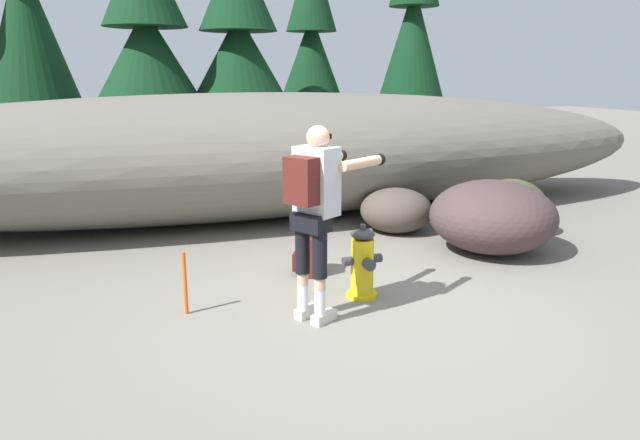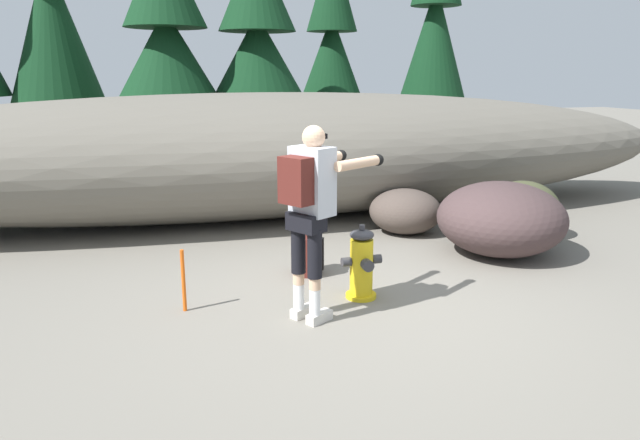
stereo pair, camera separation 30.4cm
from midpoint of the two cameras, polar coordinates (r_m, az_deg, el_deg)
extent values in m
cube|color=slate|center=(5.70, 4.52, -8.70)|extent=(56.00, 56.00, 0.04)
ellipsoid|color=#666056|center=(9.21, -4.53, 6.31)|extent=(14.60, 3.20, 1.90)
cylinder|color=gold|center=(5.96, 5.45, -7.28)|extent=(0.31, 0.31, 0.04)
cylinder|color=gold|center=(5.86, 5.51, -4.55)|extent=(0.23, 0.23, 0.56)
ellipsoid|color=#333338|center=(5.76, 5.59, -1.44)|extent=(0.24, 0.24, 0.10)
cylinder|color=#333338|center=(5.74, 5.61, -0.72)|extent=(0.06, 0.06, 0.05)
cylinder|color=#333338|center=(5.78, 4.07, -4.08)|extent=(0.09, 0.09, 0.09)
cylinder|color=#333338|center=(5.89, 6.96, -3.78)|extent=(0.09, 0.09, 0.09)
cylinder|color=#333338|center=(5.70, 6.13, -4.39)|extent=(0.11, 0.09, 0.11)
cube|color=beige|center=(5.49, -0.01, -8.84)|extent=(0.27, 0.22, 0.09)
cylinder|color=white|center=(5.39, -0.45, -7.40)|extent=(0.10, 0.10, 0.24)
cylinder|color=#DBAD89|center=(5.33, -0.45, -5.66)|extent=(0.10, 0.10, 0.11)
cylinder|color=black|center=(5.24, -0.46, -2.85)|extent=(0.13, 0.13, 0.44)
cube|color=beige|center=(5.37, 1.58, -9.39)|extent=(0.27, 0.22, 0.09)
cylinder|color=white|center=(5.26, 1.16, -7.94)|extent=(0.10, 0.10, 0.24)
cylinder|color=#DBAD89|center=(5.20, 1.17, -6.16)|extent=(0.10, 0.10, 0.11)
cylinder|color=black|center=(5.11, 1.19, -3.29)|extent=(0.13, 0.13, 0.44)
cube|color=black|center=(5.10, 0.36, -0.18)|extent=(0.34, 0.38, 0.16)
cube|color=#B7BCC6|center=(5.09, 0.95, 3.78)|extent=(0.39, 0.43, 0.60)
cube|color=#511E19|center=(4.94, -0.60, 3.82)|extent=(0.28, 0.32, 0.40)
sphere|color=#DBAD89|center=(5.05, 1.12, 8.03)|extent=(0.20, 0.20, 0.20)
cube|color=black|center=(5.11, 1.75, 8.16)|extent=(0.09, 0.14, 0.04)
cylinder|color=#DBAD89|center=(5.48, 1.80, 5.98)|extent=(0.54, 0.37, 0.09)
sphere|color=black|center=(5.69, 3.59, 6.25)|extent=(0.11, 0.11, 0.11)
cylinder|color=#DBAD89|center=(5.21, 5.49, 5.50)|extent=(0.54, 0.37, 0.09)
sphere|color=black|center=(5.43, 7.22, 5.79)|extent=(0.11, 0.11, 0.11)
cube|color=#511E19|center=(6.52, 0.41, -3.45)|extent=(0.32, 0.36, 0.44)
cube|color=#511E19|center=(6.57, -0.70, -3.93)|extent=(0.15, 0.21, 0.20)
torus|color=black|center=(6.46, 0.42, -1.42)|extent=(0.10, 0.10, 0.02)
cube|color=black|center=(6.42, 1.27, -3.73)|extent=(0.05, 0.06, 0.37)
cube|color=black|center=(6.58, 1.54, -3.30)|extent=(0.05, 0.06, 0.37)
ellipsoid|color=#443333|center=(7.59, 18.22, 0.13)|extent=(1.96, 1.97, 0.90)
ellipsoid|color=#4C413A|center=(8.29, 9.31, 0.83)|extent=(1.30, 1.24, 0.63)
ellipsoid|color=#3E412A|center=(8.53, 20.03, 1.02)|extent=(1.23, 1.21, 0.77)
cylinder|color=#47331E|center=(15.38, -23.05, 7.54)|extent=(0.25, 0.25, 1.48)
cone|color=#0F3319|center=(15.34, -23.93, 16.44)|extent=(2.11, 2.11, 3.31)
cylinder|color=#47331E|center=(13.16, -13.40, 6.76)|extent=(0.32, 0.32, 1.21)
cone|color=#0F3319|center=(13.07, -13.84, 14.32)|extent=(2.63, 2.63, 2.27)
cylinder|color=#47331E|center=(13.36, -5.16, 7.13)|extent=(0.31, 0.31, 1.19)
cone|color=#0F3319|center=(13.26, -5.33, 14.50)|extent=(2.56, 2.56, 2.24)
cylinder|color=#47331E|center=(15.36, 1.67, 7.84)|extent=(0.23, 0.23, 1.06)
cone|color=#0F3319|center=(15.27, 1.72, 14.59)|extent=(1.93, 1.93, 2.55)
cylinder|color=#47331E|center=(16.06, 11.14, 7.89)|extent=(0.24, 0.24, 1.08)
cone|color=#0F3319|center=(15.99, 11.52, 15.72)|extent=(1.97, 1.97, 3.31)
cylinder|color=#E55914|center=(5.62, -11.57, -5.78)|extent=(0.04, 0.04, 0.60)
camera|label=1|loc=(0.15, -88.52, 0.37)|focal=33.07mm
camera|label=2|loc=(0.15, 91.48, -0.37)|focal=33.07mm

